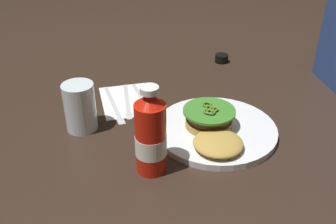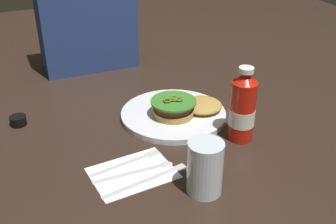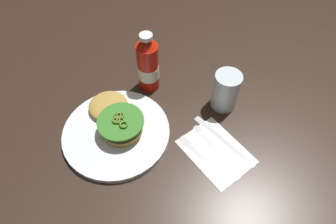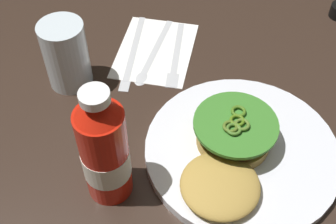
% 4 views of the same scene
% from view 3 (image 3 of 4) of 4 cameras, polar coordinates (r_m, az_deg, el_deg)
% --- Properties ---
extents(ground_plane, '(3.00, 3.00, 0.00)m').
position_cam_3_polar(ground_plane, '(0.79, 1.40, -8.30)').
color(ground_plane, '#2F221A').
extents(dinner_plate, '(0.30, 0.30, 0.02)m').
position_cam_3_polar(dinner_plate, '(0.83, -10.15, -4.01)').
color(dinner_plate, white).
rests_on(dinner_plate, ground_plane).
extents(burger_sandwich, '(0.21, 0.13, 0.05)m').
position_cam_3_polar(burger_sandwich, '(0.82, -10.18, -1.14)').
color(burger_sandwich, '#B08B3F').
rests_on(burger_sandwich, dinner_plate).
extents(ketchup_bottle, '(0.07, 0.07, 0.20)m').
position_cam_3_polar(ketchup_bottle, '(0.87, -3.96, 9.19)').
color(ketchup_bottle, red).
rests_on(ketchup_bottle, ground_plane).
extents(water_glass, '(0.08, 0.08, 0.12)m').
position_cam_3_polar(water_glass, '(0.85, 11.33, 4.12)').
color(water_glass, silver).
rests_on(water_glass, ground_plane).
extents(napkin, '(0.20, 0.16, 0.00)m').
position_cam_3_polar(napkin, '(0.80, 9.46, -7.69)').
color(napkin, white).
rests_on(napkin, ground_plane).
extents(butter_knife, '(0.21, 0.05, 0.00)m').
position_cam_3_polar(butter_knife, '(0.82, 10.22, -4.81)').
color(butter_knife, silver).
rests_on(butter_knife, napkin).
extents(spoon_utensil, '(0.20, 0.03, 0.00)m').
position_cam_3_polar(spoon_utensil, '(0.81, 8.21, -6.03)').
color(spoon_utensil, silver).
rests_on(spoon_utensil, napkin).
extents(fork_utensil, '(0.18, 0.05, 0.00)m').
position_cam_3_polar(fork_utensil, '(0.79, 6.25, -8.36)').
color(fork_utensil, silver).
rests_on(fork_utensil, napkin).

